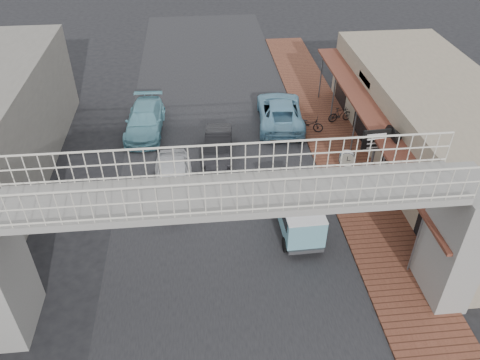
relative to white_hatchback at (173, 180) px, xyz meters
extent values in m
plane|color=black|center=(2.28, -2.90, -0.77)|extent=(120.00, 120.00, 0.00)
cube|color=black|center=(2.28, -2.90, -0.76)|extent=(10.00, 60.00, 0.01)
cube|color=brown|center=(8.78, 0.10, -0.72)|extent=(3.00, 40.00, 0.10)
cube|color=gray|center=(13.28, 1.10, 1.23)|extent=(6.00, 18.00, 4.00)
cube|color=brown|center=(9.98, 1.10, 2.13)|extent=(1.80, 18.00, 0.12)
cube|color=silver|center=(10.33, 4.60, 2.53)|extent=(0.08, 2.60, 0.90)
cube|color=#B21914|center=(10.33, -1.90, 2.53)|extent=(0.08, 2.20, 0.80)
cube|color=gray|center=(9.88, -6.90, 1.73)|extent=(1.20, 2.40, 5.00)
cube|color=gray|center=(2.28, -6.90, 4.35)|extent=(14.00, 2.00, 0.24)
cube|color=beige|center=(2.28, -5.95, 5.02)|extent=(14.00, 0.08, 1.10)
cube|color=beige|center=(2.28, -7.85, 5.02)|extent=(14.00, 0.08, 1.10)
imported|color=white|center=(0.00, 0.00, 0.00)|extent=(1.95, 4.56, 1.53)
imported|color=black|center=(2.28, 2.98, -0.12)|extent=(1.77, 4.04, 1.29)
imported|color=#78B5D1|center=(6.12, 6.21, -0.01)|extent=(2.98, 5.65, 1.51)
imported|color=#74B8C9|center=(-1.72, 6.01, -0.06)|extent=(2.26, 5.01, 1.42)
cylinder|color=black|center=(4.54, -1.84, -0.45)|extent=(0.24, 0.65, 0.64)
cylinder|color=black|center=(5.97, -1.80, -0.45)|extent=(0.24, 0.65, 0.64)
cylinder|color=black|center=(4.61, -4.30, -0.45)|extent=(0.24, 0.65, 0.64)
cylinder|color=black|center=(6.03, -4.26, -0.45)|extent=(0.24, 0.65, 0.64)
cube|color=#69A6B7|center=(5.30, -3.32, 0.31)|extent=(1.63, 2.96, 1.23)
cube|color=#69A6B7|center=(5.25, -1.63, 0.10)|extent=(1.50, 0.86, 0.82)
cube|color=black|center=(5.30, -3.32, 0.65)|extent=(1.65, 2.42, 0.46)
cube|color=silver|center=(5.30, -3.32, 0.95)|extent=(1.65, 2.96, 0.05)
imported|color=black|center=(7.58, 5.01, -0.22)|extent=(1.79, 1.22, 0.89)
imported|color=black|center=(9.67, 5.89, -0.22)|extent=(1.55, 0.69, 0.90)
cylinder|color=#59595B|center=(7.42, -1.44, 0.44)|extent=(0.04, 0.04, 2.22)
cylinder|color=#59595B|center=(7.92, -1.62, 0.44)|extent=(0.04, 0.04, 2.22)
cylinder|color=#59595B|center=(7.24, -1.94, 0.44)|extent=(0.04, 0.04, 2.22)
cylinder|color=#59595B|center=(7.74, -2.12, 0.44)|extent=(0.04, 0.04, 2.22)
cylinder|color=silver|center=(7.58, -1.78, 1.92)|extent=(0.76, 0.48, 0.72)
cylinder|color=beige|center=(7.54, -1.90, 1.92)|extent=(0.60, 0.24, 0.63)
cylinder|color=beige|center=(7.63, -1.66, 1.92)|extent=(0.60, 0.24, 0.63)
cylinder|color=#59595B|center=(9.19, -0.71, 0.96)|extent=(0.11, 0.11, 3.25)
cube|color=black|center=(9.19, -0.74, 2.14)|extent=(1.35, 0.14, 1.01)
cone|color=black|center=(10.15, -0.69, 2.14)|extent=(0.74, 1.27, 1.23)
cube|color=white|center=(9.14, -0.79, 2.08)|extent=(0.90, 0.06, 0.67)
camera|label=1|loc=(1.37, -17.84, 13.07)|focal=35.00mm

